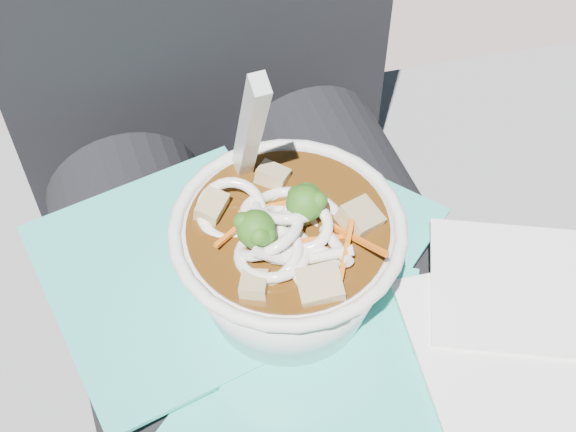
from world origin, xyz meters
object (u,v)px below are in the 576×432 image
object	(u,v)px
stone_ledge	(253,377)
udon_bowl	(287,255)
plastic_bag	(300,350)
person_body	(261,258)
lap	(299,368)

from	to	relation	value
stone_ledge	udon_bowl	size ratio (longest dim) A/B	4.96
plastic_bag	stone_ledge	bearing A→B (deg)	86.78
stone_ledge	person_body	size ratio (longest dim) A/B	1.02
person_body	udon_bowl	world-z (taller)	person_body
person_body	lap	bearing A→B (deg)	-90.00
lap	person_body	distance (m)	0.10
plastic_bag	udon_bowl	distance (m)	0.07
plastic_bag	udon_bowl	bearing A→B (deg)	83.90
lap	plastic_bag	size ratio (longest dim) A/B	1.30
person_body	udon_bowl	distance (m)	0.14
plastic_bag	udon_bowl	size ratio (longest dim) A/B	1.83
lap	udon_bowl	xyz separation A→B (m)	(-0.01, 0.01, 0.15)
stone_ledge	lap	size ratio (longest dim) A/B	2.08
stone_ledge	person_body	bearing A→B (deg)	-90.00
person_body	plastic_bag	bearing A→B (deg)	-94.77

